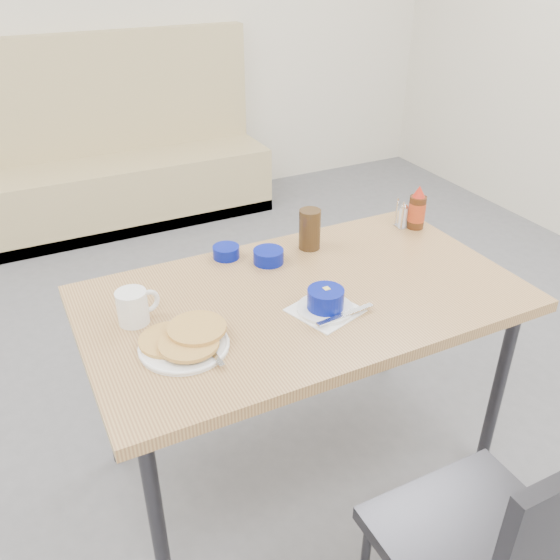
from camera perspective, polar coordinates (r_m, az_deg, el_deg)
name	(u,v)px	position (r m, az deg, el deg)	size (l,w,h in m)	color
ground	(333,509)	(2.26, 5.11, -21.08)	(6.00, 6.00, 0.00)	slate
booth_bench	(126,170)	(4.27, -14.61, 10.19)	(1.90, 0.56, 1.22)	tan
dining_table	(303,310)	(1.94, 2.24, -2.86)	(1.40, 0.80, 0.76)	tan
diner_chair	(514,551)	(1.55, 21.56, -23.09)	(0.44, 0.44, 0.98)	#2D2D33
pancake_plate	(185,341)	(1.68, -9.17, -5.84)	(0.26, 0.27, 0.05)	white
coffee_mug	(134,306)	(1.79, -13.89, -2.47)	(0.13, 0.09, 0.10)	white
grits_setting	(326,302)	(1.81, 4.42, -2.13)	(0.25, 0.23, 0.08)	white
creamer_bowl	(226,252)	(2.12, -5.20, 2.70)	(0.09, 0.09, 0.04)	#051283
butter_bowl	(268,256)	(2.07, -1.11, 2.29)	(0.11, 0.11, 0.05)	#051283
amber_tumbler	(310,229)	(2.15, 2.88, 4.91)	(0.08, 0.08, 0.15)	#382512
condiment_caddy	(408,216)	(2.39, 12.19, 6.02)	(0.10, 0.06, 0.11)	silver
syrup_bottle	(417,210)	(2.37, 13.05, 6.61)	(0.07, 0.07, 0.17)	#47230F
sugar_wrapper	(181,318)	(1.81, -9.52, -3.67)	(0.04, 0.02, 0.00)	#F06250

